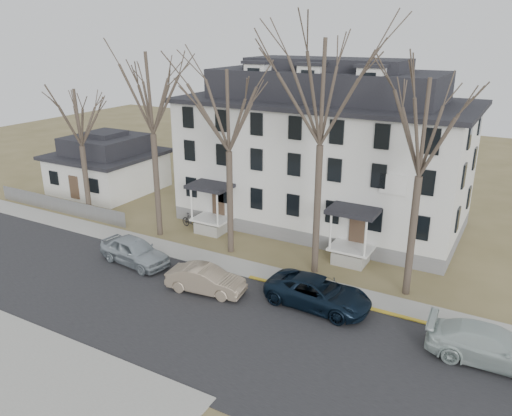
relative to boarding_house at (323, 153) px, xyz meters
The scene contains 18 objects.
ground 18.85m from the boarding_house, 83.64° to the right, with size 120.00×120.00×0.00m, color olive.
main_road 16.96m from the boarding_house, 82.85° to the right, with size 120.00×10.00×0.04m, color #27272A.
far_sidewalk 11.49m from the boarding_house, 78.64° to the right, with size 120.00×2.00×0.08m, color #A09F97.
yellow_curb 13.99m from the boarding_house, 57.18° to the right, with size 14.00×0.25×0.06m, color gold.
boarding_house is the anchor object (origin of this frame).
small_house 20.34m from the boarding_house, behind, with size 8.70×8.70×5.00m.
fence 21.48m from the boarding_house, 156.01° to the right, with size 14.00×0.06×1.20m, color gray.
tree_far_left 13.12m from the boarding_house, 137.82° to the right, with size 8.40×8.40×13.72m.
tree_mid_left 9.66m from the boarding_house, 110.20° to the right, with size 7.80×7.80×12.74m.
tree_center 10.39m from the boarding_house, 69.80° to the right, with size 9.00×9.00×14.70m.
tree_mid_right 12.51m from the boarding_house, 43.81° to the right, with size 7.80×7.80×12.74m.
tree_bungalow 18.17m from the boarding_house, 152.99° to the right, with size 6.60×6.60×10.78m.
car_silver 15.30m from the boarding_house, 119.64° to the right, with size 1.99×4.96×1.69m, color #A1ADB4.
car_tan 14.33m from the boarding_house, 95.46° to the right, with size 1.55×4.45×1.47m, color gray.
car_navy 13.61m from the boarding_house, 68.19° to the right, with size 2.59×5.62×1.56m, color black.
car_white 18.80m from the boarding_house, 43.62° to the right, with size 2.23×5.49×1.59m, color #B4C4C0.
bicycle_left 9.59m from the boarding_house, 136.06° to the right, with size 0.63×1.82×0.96m, color black.
bicycle_right 10.98m from the boarding_house, 141.52° to the right, with size 0.52×1.85×1.11m, color black.
Camera 1 is at (11.25, -15.78, 13.79)m, focal length 35.00 mm.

